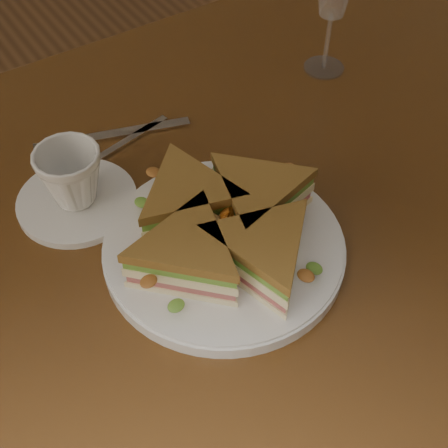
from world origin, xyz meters
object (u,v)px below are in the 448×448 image
object	(u,v)px
spoon	(87,164)
knife	(108,136)
plate	(224,248)
sandwich_wedges	(224,227)
saucer	(77,201)
coffee_cup	(71,177)
table	(224,240)

from	to	relation	value
spoon	knife	world-z (taller)	spoon
knife	plate	bearing A→B (deg)	-67.51
sandwich_wedges	spoon	size ratio (longest dim) A/B	1.56
sandwich_wedges	spoon	distance (m)	0.23
plate	spoon	bearing A→B (deg)	107.43
plate	saucer	size ratio (longest dim) A/B	1.88
saucer	plate	bearing A→B (deg)	-56.70
coffee_cup	saucer	bearing A→B (deg)	77.82
plate	coffee_cup	world-z (taller)	coffee_cup
sandwich_wedges	saucer	distance (m)	0.20
table	saucer	distance (m)	0.21
plate	knife	size ratio (longest dim) A/B	1.33
table	sandwich_wedges	size ratio (longest dim) A/B	4.24
table	knife	bearing A→B (deg)	113.93
knife	table	bearing A→B (deg)	-48.01
spoon	knife	xyz separation A→B (m)	(0.05, 0.04, -0.00)
table	sandwich_wedges	xyz separation A→B (m)	(-0.06, -0.09, 0.14)
coffee_cup	sandwich_wedges	bearing A→B (deg)	-68.88
plate	spoon	size ratio (longest dim) A/B	1.53
plate	knife	bearing A→B (deg)	94.43
table	spoon	bearing A→B (deg)	133.28
saucer	coffee_cup	size ratio (longest dim) A/B	1.85
plate	spoon	xyz separation A→B (m)	(-0.07, 0.22, -0.00)
sandwich_wedges	spoon	world-z (taller)	sandwich_wedges
spoon	coffee_cup	world-z (taller)	coffee_cup
plate	sandwich_wedges	world-z (taller)	sandwich_wedges
table	coffee_cup	bearing A→B (deg)	154.54
knife	saucer	world-z (taller)	saucer
plate	coffee_cup	bearing A→B (deg)	123.30
table	sandwich_wedges	bearing A→B (deg)	-123.18
table	spoon	xyz separation A→B (m)	(-0.13, 0.13, 0.10)
coffee_cup	knife	bearing A→B (deg)	34.64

